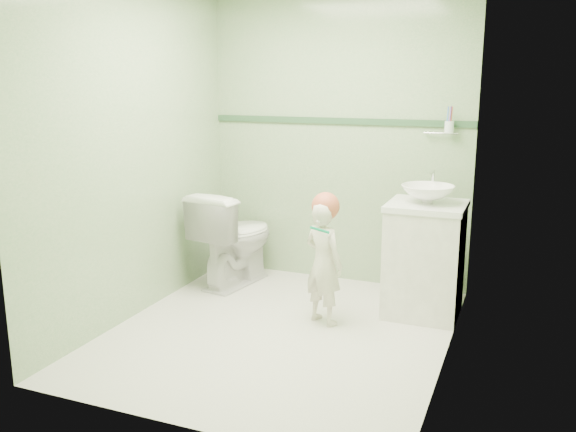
% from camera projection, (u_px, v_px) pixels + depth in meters
% --- Properties ---
extents(ground, '(2.50, 2.50, 0.00)m').
position_uv_depth(ground, '(280.00, 332.00, 4.15)').
color(ground, beige).
rests_on(ground, ground).
extents(room_shell, '(2.50, 2.54, 2.40)m').
position_uv_depth(room_shell, '(279.00, 157.00, 3.89)').
color(room_shell, '#86AF7C').
rests_on(room_shell, ground).
extents(trim_stripe, '(2.20, 0.02, 0.05)m').
position_uv_depth(trim_stripe, '(338.00, 121.00, 4.97)').
color(trim_stripe, '#2E5234').
rests_on(trim_stripe, room_shell).
extents(vanity, '(0.52, 0.50, 0.80)m').
position_uv_depth(vanity, '(424.00, 261.00, 4.39)').
color(vanity, beige).
rests_on(vanity, ground).
extents(counter, '(0.54, 0.52, 0.04)m').
position_uv_depth(counter, '(427.00, 206.00, 4.30)').
color(counter, white).
rests_on(counter, vanity).
extents(basin, '(0.37, 0.37, 0.13)m').
position_uv_depth(basin, '(428.00, 194.00, 4.28)').
color(basin, white).
rests_on(basin, counter).
extents(faucet, '(0.03, 0.13, 0.18)m').
position_uv_depth(faucet, '(432.00, 179.00, 4.43)').
color(faucet, silver).
rests_on(faucet, counter).
extents(cup_holder, '(0.26, 0.07, 0.21)m').
position_uv_depth(cup_holder, '(448.00, 127.00, 4.60)').
color(cup_holder, silver).
rests_on(cup_holder, room_shell).
extents(toilet, '(0.57, 0.85, 0.80)m').
position_uv_depth(toilet, '(235.00, 237.00, 5.06)').
color(toilet, white).
rests_on(toilet, ground).
extents(toddler, '(0.38, 0.32, 0.87)m').
position_uv_depth(toddler, '(324.00, 263.00, 4.22)').
color(toddler, beige).
rests_on(toddler, ground).
extents(hair_cap, '(0.19, 0.19, 0.19)m').
position_uv_depth(hair_cap, '(326.00, 206.00, 4.16)').
color(hair_cap, '#C25B3C').
rests_on(hair_cap, toddler).
extents(teal_toothbrush, '(0.12, 0.14, 0.08)m').
position_uv_depth(teal_toothbrush, '(320.00, 229.00, 4.02)').
color(teal_toothbrush, '#069662').
rests_on(teal_toothbrush, toddler).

